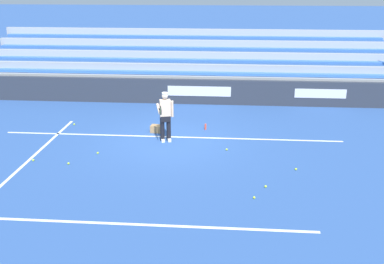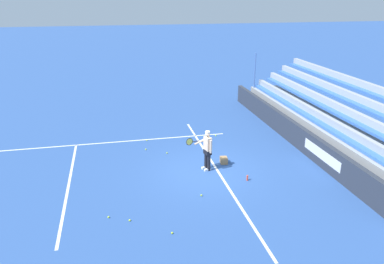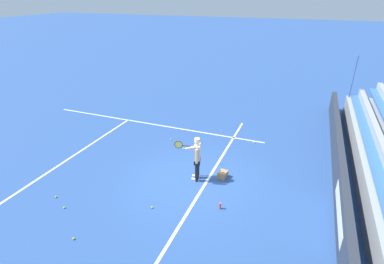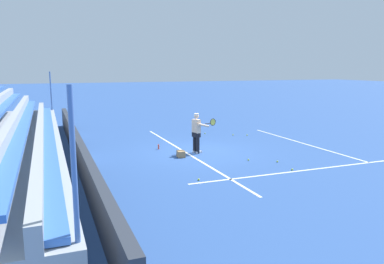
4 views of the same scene
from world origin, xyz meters
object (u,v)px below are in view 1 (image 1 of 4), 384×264
Objects in this scene: tennis_ball_near_player at (98,153)px; tennis_ball_toward_net at (69,163)px; tennis_player at (165,116)px; tennis_ball_midcourt at (296,169)px; water_bottle at (205,127)px; tennis_ball_far_right at (254,198)px; tennis_ball_on_baseline at (266,186)px; tennis_ball_by_box at (74,124)px; tennis_ball_stray_back at (33,160)px; ball_box_cardboard at (156,129)px; tennis_ball_far_left at (227,149)px.

tennis_ball_toward_net is at bearing 54.95° from tennis_ball_near_player.
tennis_player is 25.98× the size of tennis_ball_near_player.
tennis_player is at bearing -145.42° from tennis_ball_near_player.
tennis_ball_midcourt is at bearing -178.95° from tennis_ball_toward_net.
water_bottle is at bearing -137.53° from tennis_ball_toward_net.
tennis_ball_far_right is at bearing 161.98° from tennis_ball_toward_net.
tennis_ball_on_baseline is 1.57m from tennis_ball_midcourt.
tennis_ball_on_baseline is at bearing 144.90° from tennis_ball_by_box.
tennis_ball_on_baseline and tennis_ball_stray_back have the same top height.
ball_box_cardboard is at bearing -33.59° from tennis_ball_midcourt.
tennis_ball_far_left is 2.23m from water_bottle.
ball_box_cardboard is 5.55m from tennis_ball_midcourt.
tennis_ball_on_baseline is (-3.65, 4.31, -0.10)m from ball_box_cardboard.
tennis_ball_near_player is 1.96m from tennis_ball_stray_back.
water_bottle is (-1.31, -1.33, -0.78)m from tennis_player.
tennis_ball_by_box is at bearing -24.68° from tennis_ball_midcourt.
tennis_ball_on_baseline and tennis_ball_toward_net have the same top height.
tennis_ball_midcourt is 7.98m from tennis_ball_stray_back.
tennis_ball_far_left is at bearing -171.22° from tennis_ball_near_player.
tennis_ball_far_left is (1.07, -2.66, 0.00)m from tennis_ball_on_baseline.
tennis_ball_far_left is 0.30× the size of water_bottle.
ball_box_cardboard is 5.98m from tennis_ball_far_right.
tennis_ball_by_box is (1.73, -2.84, 0.00)m from tennis_ball_near_player.
tennis_ball_toward_net and tennis_ball_far_right have the same top height.
tennis_ball_far_left is 1.00× the size of tennis_ball_stray_back.
tennis_ball_near_player is 1.00× the size of tennis_ball_midcourt.
tennis_ball_near_player is 1.00× the size of tennis_ball_far_left.
tennis_ball_far_left and tennis_ball_stray_back have the same top height.
tennis_ball_near_player is 1.00× the size of tennis_ball_far_right.
tennis_ball_on_baseline is 0.30× the size of water_bottle.
tennis_ball_toward_net is (2.65, 2.30, -0.86)m from tennis_player.
tennis_ball_on_baseline is 1.00× the size of tennis_ball_by_box.
tennis_player reaches higher than ball_box_cardboard.
tennis_ball_far_right is at bearing 150.89° from tennis_ball_near_player.
tennis_ball_on_baseline and tennis_ball_midcourt have the same top height.
tennis_ball_toward_net is (2.19, 3.19, -0.10)m from ball_box_cardboard.
water_bottle is at bearing 178.60° from tennis_ball_by_box.
tennis_player is at bearing 45.33° from water_bottle.
tennis_ball_toward_net is 3.91m from tennis_ball_by_box.
ball_box_cardboard reaches higher than tennis_ball_toward_net.
water_bottle reaches higher than tennis_ball_far_left.
ball_box_cardboard reaches higher than tennis_ball_near_player.
water_bottle is at bearing -68.45° from tennis_ball_on_baseline.
tennis_ball_near_player is (5.19, -2.03, 0.00)m from tennis_ball_on_baseline.
tennis_ball_on_baseline is at bearing 169.66° from tennis_ball_stray_back.
tennis_ball_midcourt is 1.00× the size of tennis_ball_far_left.
tennis_ball_far_right is 5.63m from water_bottle.
ball_box_cardboard is 6.06× the size of tennis_ball_stray_back.
ball_box_cardboard is 5.64m from tennis_ball_on_baseline.
tennis_ball_midcourt is at bearing -128.23° from tennis_ball_on_baseline.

